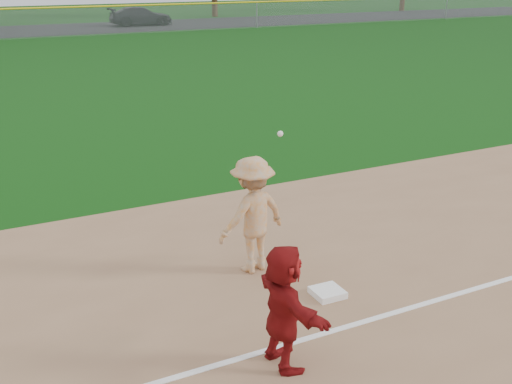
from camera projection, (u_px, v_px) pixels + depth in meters
name	position (u px, v px, depth m)	size (l,w,h in m)	color
ground	(303.00, 306.00, 9.37)	(160.00, 160.00, 0.00)	#0D3D0B
foul_line	(334.00, 331.00, 8.69)	(60.00, 0.10, 0.01)	white
first_base	(328.00, 293.00, 9.61)	(0.44, 0.44, 0.10)	white
base_runner	(284.00, 307.00, 7.71)	(1.49, 0.47, 1.61)	maroon
car_right	(141.00, 16.00, 53.22)	(2.11, 5.20, 1.51)	black
first_base_play	(253.00, 215.00, 10.16)	(1.35, 1.32, 2.49)	#A6A6A9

